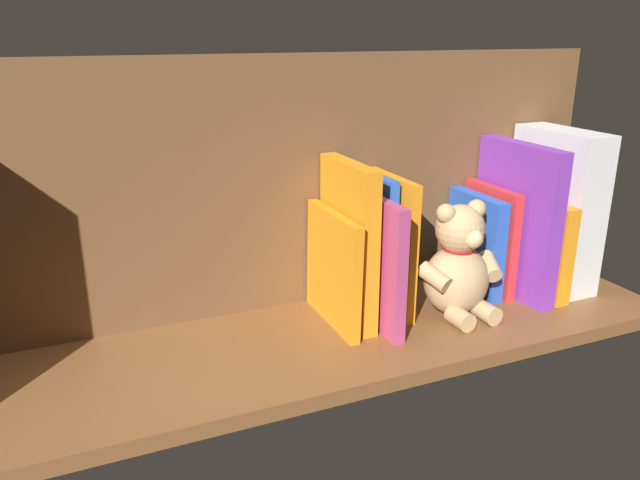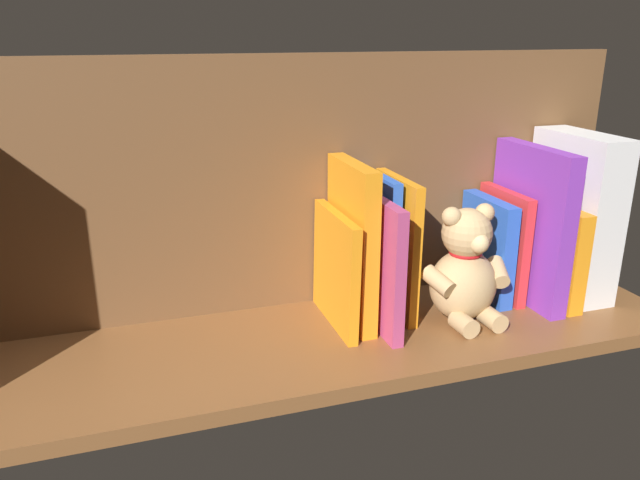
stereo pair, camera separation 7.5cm
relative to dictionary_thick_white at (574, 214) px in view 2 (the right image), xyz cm
name	(u,v)px [view 2 (the right image)]	position (x,y,z in cm)	size (l,w,h in cm)	color
ground_plane	(320,341)	(45.82, 2.82, -14.77)	(112.20, 30.02, 2.20)	brown
shelf_back_panel	(295,185)	(45.82, -9.94, 6.28)	(112.20, 1.50, 39.91)	brown
dictionary_thick_white	(574,214)	(0.00, 0.00, 0.00)	(6.34, 17.37, 27.35)	silver
book_0	(545,249)	(5.33, 0.42, -5.45)	(2.74, 18.42, 16.44)	orange
book_1	(530,225)	(8.92, 0.59, -0.79)	(2.84, 18.76, 25.76)	purple
book_2	(502,243)	(11.99, -2.05, -4.55)	(1.70, 13.46, 18.25)	red
book_3	(487,248)	(14.84, -2.12, -5.12)	(2.41, 13.33, 17.11)	blue
teddy_bear	(465,270)	(22.93, 4.57, -5.57)	(14.94, 11.97, 18.42)	tan
book_4	(396,246)	(31.79, -1.56, -2.68)	(1.51, 14.45, 21.99)	orange
book_5	(380,244)	(34.12, -2.75, -2.57)	(1.54, 12.06, 22.21)	blue
book_6	(374,260)	(36.55, 0.82, -3.59)	(1.75, 19.21, 20.16)	#B23F72
book_7	(352,243)	(39.49, -0.96, -1.22)	(2.53, 15.65, 24.91)	orange
book_8	(335,269)	(42.31, -0.37, -4.86)	(1.52, 16.83, 17.63)	orange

